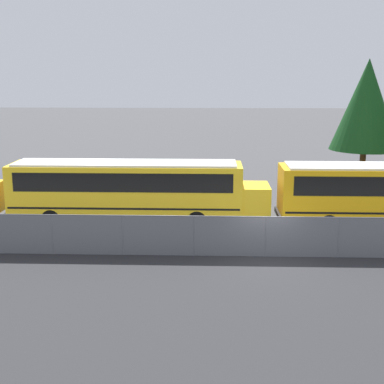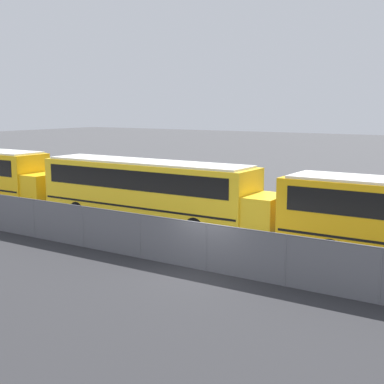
% 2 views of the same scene
% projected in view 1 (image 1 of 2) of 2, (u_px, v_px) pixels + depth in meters
% --- Properties ---
extents(ground_plane, '(200.00, 200.00, 0.00)m').
position_uv_depth(ground_plane, '(265.00, 256.00, 23.32)').
color(ground_plane, '#424244').
extents(road_strip, '(102.58, 12.00, 0.01)m').
position_uv_depth(road_strip, '(283.00, 318.00, 17.46)').
color(road_strip, '#2B2B2D').
rests_on(road_strip, ground_plane).
extents(fence, '(68.65, 0.07, 1.82)m').
position_uv_depth(fence, '(266.00, 236.00, 23.11)').
color(fence, '#9EA0A5').
rests_on(fence, ground_plane).
extents(school_bus_1, '(13.70, 2.56, 3.28)m').
position_uv_depth(school_bus_1, '(132.00, 187.00, 28.17)').
color(school_bus_1, yellow).
rests_on(school_bus_1, ground_plane).
extents(tree_2, '(4.97, 4.97, 8.84)m').
position_uv_depth(tree_2, '(367.00, 105.00, 38.07)').
color(tree_2, '#51381E').
rests_on(tree_2, ground_plane).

